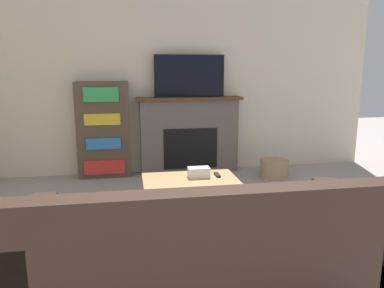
% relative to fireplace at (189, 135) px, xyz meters
% --- Properties ---
extents(wall_back, '(6.16, 0.06, 2.70)m').
position_rel_fireplace_xyz_m(wall_back, '(-0.30, 0.14, 0.79)').
color(wall_back, beige).
rests_on(wall_back, ground_plane).
extents(fireplace, '(1.52, 0.28, 1.11)m').
position_rel_fireplace_xyz_m(fireplace, '(0.00, 0.00, 0.00)').
color(fireplace, '#605651').
rests_on(fireplace, ground_plane).
extents(tv, '(1.00, 0.03, 0.59)m').
position_rel_fireplace_xyz_m(tv, '(0.00, -0.02, 0.85)').
color(tv, black).
rests_on(tv, fireplace).
extents(couch, '(2.17, 0.85, 0.92)m').
position_rel_fireplace_xyz_m(couch, '(-0.45, -3.25, -0.25)').
color(couch, black).
rests_on(couch, ground_plane).
extents(coffee_table, '(0.95, 0.59, 0.43)m').
position_rel_fireplace_xyz_m(coffee_table, '(-0.28, -1.74, -0.19)').
color(coffee_table, '#A87A4C').
rests_on(coffee_table, ground_plane).
extents(tissue_box, '(0.22, 0.12, 0.10)m').
position_rel_fireplace_xyz_m(tissue_box, '(-0.18, -1.68, -0.08)').
color(tissue_box, white).
rests_on(tissue_box, coffee_table).
extents(remote_control, '(0.04, 0.15, 0.02)m').
position_rel_fireplace_xyz_m(remote_control, '(0.02, -1.68, -0.12)').
color(remote_control, black).
rests_on(remote_control, coffee_table).
extents(bookshelf, '(0.72, 0.29, 1.34)m').
position_rel_fireplace_xyz_m(bookshelf, '(-1.22, -0.02, 0.11)').
color(bookshelf, '#4C3D2D').
rests_on(bookshelf, ground_plane).
extents(storage_basket, '(0.40, 0.40, 0.26)m').
position_rel_fireplace_xyz_m(storage_basket, '(1.13, -0.49, -0.43)').
color(storage_basket, tan).
rests_on(storage_basket, ground_plane).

